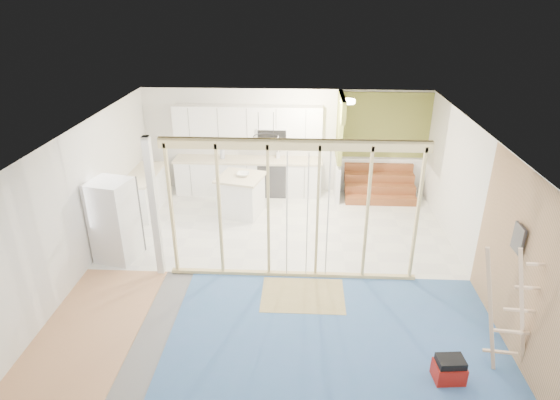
# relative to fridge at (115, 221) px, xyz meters

# --- Properties ---
(room) EXTENTS (7.01, 8.01, 2.61)m
(room) POSITION_rel_fridge_xyz_m (3.04, -0.45, 0.49)
(room) COLOR slate
(room) RESTS_ON ground
(floor_overlays) EXTENTS (7.00, 8.00, 0.03)m
(floor_overlays) POSITION_rel_fridge_xyz_m (3.12, -0.39, -0.80)
(floor_overlays) COLOR silver
(floor_overlays) RESTS_ON room
(stud_frame) EXTENTS (4.66, 0.14, 2.60)m
(stud_frame) POSITION_rel_fridge_xyz_m (2.83, -0.45, 0.77)
(stud_frame) COLOR tan
(stud_frame) RESTS_ON room
(base_cabinets) EXTENTS (4.45, 2.24, 0.93)m
(base_cabinets) POSITION_rel_fridge_xyz_m (1.44, 2.91, -0.34)
(base_cabinets) COLOR white
(base_cabinets) RESTS_ON room
(upper_cabinets) EXTENTS (3.60, 0.41, 0.85)m
(upper_cabinets) POSITION_rel_fridge_xyz_m (2.20, 3.37, 1.01)
(upper_cabinets) COLOR white
(upper_cabinets) RESTS_ON room
(green_partition) EXTENTS (2.25, 1.51, 2.60)m
(green_partition) POSITION_rel_fridge_xyz_m (5.09, 3.21, 0.14)
(green_partition) COLOR olive
(green_partition) RESTS_ON room
(pot_rack) EXTENTS (0.52, 0.52, 0.72)m
(pot_rack) POSITION_rel_fridge_xyz_m (2.74, 1.44, 1.19)
(pot_rack) COLOR black
(pot_rack) RESTS_ON room
(sheathing_panel) EXTENTS (0.02, 4.00, 2.60)m
(sheathing_panel) POSITION_rel_fridge_xyz_m (6.52, -2.45, 0.49)
(sheathing_panel) COLOR tan
(sheathing_panel) RESTS_ON room
(electrical_panel) EXTENTS (0.04, 0.30, 0.40)m
(electrical_panel) POSITION_rel_fridge_xyz_m (6.47, -1.85, 0.84)
(electrical_panel) COLOR #3A3A3F
(electrical_panel) RESTS_ON room
(ceiling_light) EXTENTS (0.32, 0.32, 0.08)m
(ceiling_light) POSITION_rel_fridge_xyz_m (4.44, 2.55, 1.73)
(ceiling_light) COLOR #FFEABF
(ceiling_light) RESTS_ON room
(fridge) EXTENTS (0.83, 0.81, 1.61)m
(fridge) POSITION_rel_fridge_xyz_m (0.00, 0.00, 0.00)
(fridge) COLOR silver
(fridge) RESTS_ON room
(island) EXTENTS (1.16, 1.16, 0.94)m
(island) POSITION_rel_fridge_xyz_m (2.11, 2.06, -0.34)
(island) COLOR white
(island) RESTS_ON room
(bowl) EXTENTS (0.30, 0.30, 0.07)m
(bowl) POSITION_rel_fridge_xyz_m (2.17, 2.09, 0.17)
(bowl) COLOR white
(bowl) RESTS_ON island
(soap_bottle_a) EXTENTS (0.13, 0.13, 0.32)m
(soap_bottle_a) POSITION_rel_fridge_xyz_m (1.51, 3.25, 0.28)
(soap_bottle_a) COLOR #B1B6C6
(soap_bottle_a) RESTS_ON base_cabinets
(soap_bottle_b) EXTENTS (0.10, 0.10, 0.21)m
(soap_bottle_b) POSITION_rel_fridge_xyz_m (2.88, 3.36, 0.23)
(soap_bottle_b) COLOR silver
(soap_bottle_b) RESTS_ON base_cabinets
(toolbox) EXTENTS (0.42, 0.33, 0.37)m
(toolbox) POSITION_rel_fridge_xyz_m (5.49, -2.82, -0.63)
(toolbox) COLOR maroon
(toolbox) RESTS_ON room
(ladder) EXTENTS (0.97, 0.20, 1.83)m
(ladder) POSITION_rel_fridge_xyz_m (6.24, -2.52, 0.13)
(ladder) COLOR #DAB085
(ladder) RESTS_ON room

